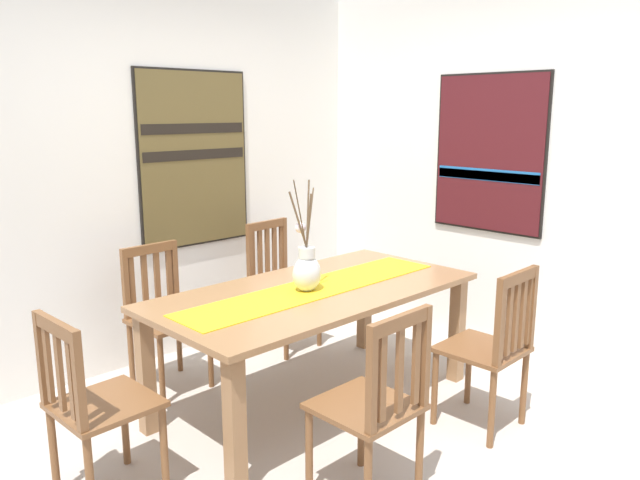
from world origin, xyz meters
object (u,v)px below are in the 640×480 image
centerpiece_vase (306,269)px  painting_on_back_wall (194,159)px  chair_0 (279,281)px  chair_1 (374,404)px  painting_on_side_wall (489,154)px  dining_table (315,304)px  chair_4 (492,345)px  chair_2 (164,314)px  chair_3 (94,404)px

centerpiece_vase → painting_on_back_wall: 1.44m
centerpiece_vase → chair_0: (0.56, 0.90, -0.37)m
chair_1 → painting_on_side_wall: 2.35m
chair_0 → painting_on_back_wall: (-0.43, 0.42, 0.92)m
dining_table → chair_4: (0.50, -0.89, -0.14)m
chair_0 → painting_on_back_wall: bearing=135.4°
chair_0 → chair_2: chair_0 is taller
chair_3 → centerpiece_vase: bearing=-0.9°
chair_1 → painting_on_side_wall: bearing=18.6°
chair_0 → painting_on_back_wall: size_ratio=0.75×
dining_table → painting_on_back_wall: size_ratio=1.56×
painting_on_back_wall → chair_3: bearing=-137.5°
dining_table → chair_1: chair_1 is taller
dining_table → chair_3: (-1.37, 0.01, -0.16)m
chair_1 → painting_on_back_wall: 2.44m
chair_1 → chair_3: chair_1 is taller
chair_3 → chair_1: bearing=-45.2°
chair_4 → painting_on_side_wall: (1.05, 0.70, 0.96)m
chair_4 → chair_1: bearing=179.1°
centerpiece_vase → chair_2: centerpiece_vase is taller
chair_4 → painting_on_back_wall: bearing=101.4°
chair_4 → chair_2: bearing=119.7°
chair_1 → painting_on_back_wall: painting_on_back_wall is taller
chair_4 → chair_0: bearing=90.5°
painting_on_side_wall → dining_table: bearing=172.7°
chair_2 → centerpiece_vase: bearing=-63.8°
centerpiece_vase → painting_on_side_wall: bearing=-6.7°
chair_1 → painting_on_back_wall: bearing=76.4°
chair_1 → painting_on_side_wall: size_ratio=0.83×
chair_2 → chair_3: (-0.86, -0.86, -0.01)m
chair_2 → painting_on_back_wall: size_ratio=0.73×
chair_2 → chair_0: bearing=1.0°
chair_1 → chair_2: chair_1 is taller
dining_table → painting_on_side_wall: 1.76m
centerpiece_vase → chair_4: (0.57, -0.89, -0.37)m
dining_table → centerpiece_vase: 0.24m
centerpiece_vase → chair_2: (-0.43, 0.88, -0.38)m
centerpiece_vase → chair_3: (-1.29, 0.02, -0.39)m
painting_on_side_wall → chair_0: bearing=134.3°
chair_2 → chair_4: size_ratio=0.98×
chair_0 → chair_1: bearing=-118.5°
chair_0 → chair_1: size_ratio=1.02×
chair_1 → chair_3: 1.26m
dining_table → chair_1: bearing=-118.7°
chair_1 → chair_4: bearing=-0.9°
centerpiece_vase → chair_1: bearing=-114.9°
painting_on_side_wall → chair_3: bearing=175.8°
chair_1 → chair_2: (-0.03, 1.75, 0.00)m
painting_on_back_wall → painting_on_side_wall: (1.49, -1.51, 0.04)m
chair_4 → painting_on_back_wall: painting_on_back_wall is taller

